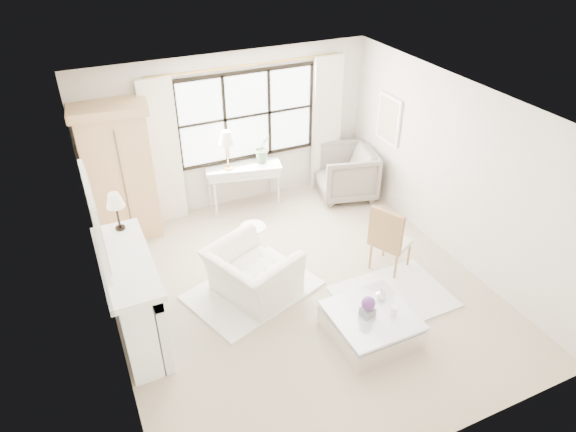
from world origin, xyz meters
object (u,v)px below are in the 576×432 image
object	(u,v)px
armoire	(120,171)
console_table	(244,186)
club_armchair	(252,273)
coffee_table	(371,325)

from	to	relation	value
armoire	console_table	distance (m)	2.17
club_armchair	coffee_table	bearing A→B (deg)	-164.84
armoire	coffee_table	size ratio (longest dim) A/B	2.22
club_armchair	coffee_table	distance (m)	1.75
console_table	club_armchair	bearing A→B (deg)	-95.08
armoire	console_table	world-z (taller)	armoire
console_table	club_armchair	distance (m)	2.44
armoire	club_armchair	bearing A→B (deg)	-55.05
coffee_table	console_table	bearing A→B (deg)	94.16
console_table	coffee_table	world-z (taller)	console_table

